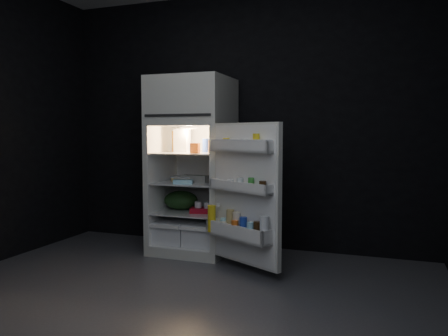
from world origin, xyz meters
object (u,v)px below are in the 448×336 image
at_px(refrigerator, 193,159).
at_px(egg_carton, 195,179).
at_px(yogurt_tray, 204,210).
at_px(fridge_door, 244,196).
at_px(milk_jug, 182,141).

relative_size(refrigerator, egg_carton, 6.28).
height_order(refrigerator, egg_carton, refrigerator).
bearing_deg(yogurt_tray, egg_carton, 145.28).
height_order(fridge_door, milk_jug, fridge_door).
bearing_deg(fridge_door, refrigerator, 142.16).
relative_size(refrigerator, yogurt_tray, 6.79).
distance_m(refrigerator, yogurt_tray, 0.54).
distance_m(refrigerator, fridge_door, 0.94).
height_order(egg_carton, yogurt_tray, egg_carton).
relative_size(egg_carton, yogurt_tray, 1.08).
height_order(milk_jug, yogurt_tray, milk_jug).
bearing_deg(egg_carton, milk_jug, 170.34).
distance_m(milk_jug, egg_carton, 0.42).
bearing_deg(milk_jug, fridge_door, -37.59).
bearing_deg(yogurt_tray, fridge_door, -51.19).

